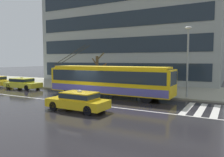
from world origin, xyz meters
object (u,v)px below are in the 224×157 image
taxi_queued_behind_bus (23,83)px  pedestrian_walking_past (137,83)px  bus_shelter (123,74)px  pedestrian_at_shelter (112,75)px  street_lamp (188,55)px  trolleybus (109,80)px  taxi_oncoming_near (78,100)px  street_tree_bare (97,70)px  pedestrian_approaching_curb (89,73)px

taxi_queued_behind_bus → pedestrian_walking_past: size_ratio=2.78×
bus_shelter → pedestrian_at_shelter: 1.17m
bus_shelter → street_lamp: size_ratio=0.64×
trolleybus → taxi_oncoming_near: size_ratio=2.89×
taxi_queued_behind_bus → bus_shelter: (11.38, 3.26, 1.26)m
street_lamp → street_tree_bare: street_lamp is taller
trolleybus → street_lamp: 7.21m
taxi_queued_behind_bus → pedestrian_approaching_curb: size_ratio=2.18×
taxi_queued_behind_bus → street_lamp: street_lamp is taller
trolleybus → taxi_queued_behind_bus: (-11.56, -0.04, -0.85)m
pedestrian_walking_past → street_tree_bare: size_ratio=0.39×
bus_shelter → street_tree_bare: 3.77m
street_tree_bare → taxi_oncoming_near: bearing=-64.5°
street_lamp → taxi_queued_behind_bus: bearing=-172.2°
pedestrian_approaching_curb → pedestrian_walking_past: size_ratio=1.27×
pedestrian_at_shelter → pedestrian_approaching_curb: 3.79m
taxi_queued_behind_bus → pedestrian_approaching_curb: (6.57, 4.01, 1.11)m
bus_shelter → street_tree_bare: bearing=166.9°
taxi_oncoming_near → pedestrian_at_shelter: 9.16m
trolleybus → street_tree_bare: (-3.85, 4.08, 0.63)m
street_lamp → bus_shelter: bearing=173.1°
taxi_oncoming_near → pedestrian_at_shelter: (-2.20, 8.83, 1.08)m
pedestrian_walking_past → pedestrian_at_shelter: bearing=-175.5°
taxi_queued_behind_bus → taxi_oncoming_near: (12.44, -5.76, -0.00)m
trolleybus → pedestrian_approaching_curb: trolleybus is taller
trolleybus → pedestrian_walking_past: (1.38, 3.24, -0.45)m
taxi_oncoming_near → street_lamp: (5.54, 8.22, 3.09)m
trolleybus → pedestrian_approaching_curb: 6.39m
taxi_queued_behind_bus → taxi_oncoming_near: same height
pedestrian_at_shelter → pedestrian_walking_past: pedestrian_at_shelter is taller
taxi_oncoming_near → street_tree_bare: (-4.72, 9.88, 1.48)m
pedestrian_at_shelter → street_tree_bare: (-2.52, 1.05, 0.40)m
taxi_oncoming_near → street_lamp: 10.39m
taxi_queued_behind_bus → street_lamp: size_ratio=0.74×
pedestrian_approaching_curb → street_lamp: (11.41, -1.54, 1.98)m
bus_shelter → street_lamp: (6.60, -0.80, 1.83)m
pedestrian_walking_past → trolleybus: bearing=-113.1°
taxi_queued_behind_bus → street_lamp: 18.41m
taxi_oncoming_near → pedestrian_walking_past: (0.51, 9.04, 0.40)m
street_lamp → trolleybus: bearing=-159.3°
pedestrian_approaching_curb → pedestrian_walking_past: (6.38, -0.72, -0.72)m
bus_shelter → pedestrian_approaching_curb: 4.87m
trolleybus → street_lamp: bearing=20.7°
trolleybus → pedestrian_at_shelter: bearing=113.6°
bus_shelter → pedestrian_approaching_curb: bearing=171.2°
taxi_queued_behind_bus → pedestrian_walking_past: pedestrian_walking_past is taller
trolleybus → taxi_oncoming_near: bearing=-81.4°
taxi_oncoming_near → pedestrian_at_shelter: pedestrian_at_shelter is taller
pedestrian_approaching_curb → street_lamp: street_lamp is taller
trolleybus → taxi_oncoming_near: trolleybus is taller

